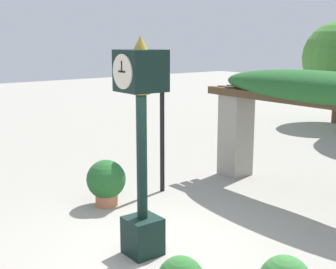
% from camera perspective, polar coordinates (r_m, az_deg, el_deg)
% --- Properties ---
extents(ground_plane, '(60.00, 60.00, 0.00)m').
position_cam_1_polar(ground_plane, '(7.79, -1.25, -13.79)').
color(ground_plane, gray).
extents(pedestal_clock, '(0.61, 0.66, 3.39)m').
position_cam_1_polar(pedestal_clock, '(7.05, -3.24, -0.65)').
color(pedestal_clock, black).
rests_on(pedestal_clock, ground).
extents(pergola, '(5.76, 1.23, 2.71)m').
position_cam_1_polar(pergola, '(10.04, 17.66, 3.41)').
color(pergola, gray).
rests_on(pergola, ground).
extents(potted_plant_far_left, '(0.79, 0.79, 0.95)m').
position_cam_1_polar(potted_plant_far_left, '(9.58, -7.55, -5.66)').
color(potted_plant_far_left, '#B26B4C').
rests_on(potted_plant_far_left, ground).
extents(lamp_post, '(0.32, 0.32, 2.88)m').
position_cam_1_polar(lamp_post, '(10.06, -0.72, 4.42)').
color(lamp_post, black).
rests_on(lamp_post, ground).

